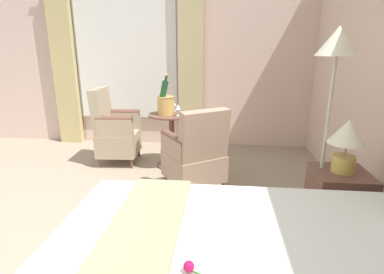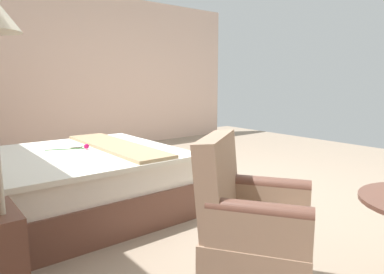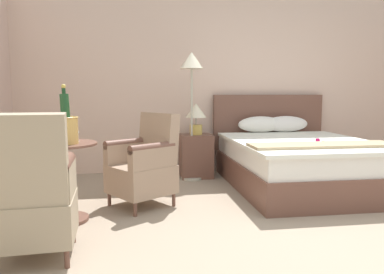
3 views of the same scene
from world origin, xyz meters
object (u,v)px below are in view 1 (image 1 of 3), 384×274
at_px(armchair_by_window, 196,155).
at_px(wine_glass_near_edge, 173,104).
at_px(side_table_round, 172,137).
at_px(wine_glass_near_bucket, 178,108).
at_px(champagne_bucket, 165,103).
at_px(bedside_lamp, 347,138).
at_px(armchair_facing_bed, 115,131).
at_px(floor_lamp_brass, 334,69).
at_px(nightstand, 337,205).

bearing_deg(armchair_by_window, wine_glass_near_edge, -157.32).
relative_size(side_table_round, wine_glass_near_bucket, 4.88).
bearing_deg(wine_glass_near_edge, side_table_round, 0.27).
bearing_deg(wine_glass_near_bucket, champagne_bucket, -108.60).
height_order(bedside_lamp, wine_glass_near_edge, bedside_lamp).
relative_size(bedside_lamp, armchair_facing_bed, 0.41).
relative_size(floor_lamp_brass, armchair_facing_bed, 1.63).
xyz_separation_m(champagne_bucket, armchair_by_window, (0.68, 0.44, -0.44)).
height_order(bedside_lamp, side_table_round, bedside_lamp).
bearing_deg(floor_lamp_brass, wine_glass_near_edge, -136.75).
distance_m(wine_glass_near_bucket, wine_glass_near_edge, 0.30).
bearing_deg(champagne_bucket, floor_lamp_brass, 48.96).
relative_size(bedside_lamp, armchair_by_window, 0.45).
xyz_separation_m(floor_lamp_brass, champagne_bucket, (-1.33, -1.52, -0.51)).
xyz_separation_m(wine_glass_near_bucket, armchair_facing_bed, (-0.16, -0.89, -0.36)).
bearing_deg(armchair_facing_bed, armchair_by_window, 56.27).
distance_m(bedside_lamp, armchair_facing_bed, 2.84).
bearing_deg(armchair_by_window, side_table_round, -152.39).
distance_m(floor_lamp_brass, side_table_round, 2.22).
bearing_deg(wine_glass_near_bucket, armchair_by_window, 23.88).
xyz_separation_m(champagne_bucket, armchair_facing_bed, (-0.10, -0.72, -0.41)).
height_order(side_table_round, wine_glass_near_bucket, wine_glass_near_bucket).
bearing_deg(bedside_lamp, wine_glass_near_bucket, -132.21).
distance_m(bedside_lamp, champagne_bucket, 2.17).
bearing_deg(nightstand, wine_glass_near_bucket, -132.21).
xyz_separation_m(champagne_bucket, wine_glass_near_bucket, (0.06, 0.17, -0.05)).
height_order(armchair_by_window, armchair_facing_bed, armchair_facing_bed).
bearing_deg(bedside_lamp, nightstand, 0.00).
xyz_separation_m(nightstand, armchair_facing_bed, (-1.50, -2.38, 0.15)).
height_order(floor_lamp_brass, wine_glass_near_bucket, floor_lamp_brass).
bearing_deg(side_table_round, nightstand, 47.67).
height_order(wine_glass_near_bucket, wine_glass_near_edge, wine_glass_near_bucket).
bearing_deg(wine_glass_near_bucket, side_table_round, -133.99).
distance_m(champagne_bucket, wine_glass_near_edge, 0.24).
xyz_separation_m(armchair_by_window, armchair_facing_bed, (-0.78, -1.17, 0.03)).
distance_m(bedside_lamp, wine_glass_near_bucket, 2.01).
distance_m(bedside_lamp, wine_glass_near_edge, 2.28).
xyz_separation_m(bedside_lamp, wine_glass_near_edge, (-1.63, -1.59, -0.05)).
bearing_deg(side_table_round, wine_glass_near_edge, -179.73).
relative_size(bedside_lamp, side_table_round, 0.60).
height_order(side_table_round, wine_glass_near_edge, wine_glass_near_edge).
bearing_deg(champagne_bucket, nightstand, 49.64).
xyz_separation_m(nightstand, floor_lamp_brass, (-0.08, -0.13, 1.07)).
xyz_separation_m(floor_lamp_brass, side_table_round, (-1.37, -1.46, -0.96)).
bearing_deg(wine_glass_near_bucket, nightstand, 47.79).
xyz_separation_m(nightstand, bedside_lamp, (-0.00, 0.00, 0.56)).
bearing_deg(armchair_facing_bed, floor_lamp_brass, 57.61).
bearing_deg(wine_glass_near_edge, armchair_facing_bed, -80.99).
height_order(nightstand, armchair_facing_bed, armchair_facing_bed).
distance_m(champagne_bucket, wine_glass_near_bucket, 0.18).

